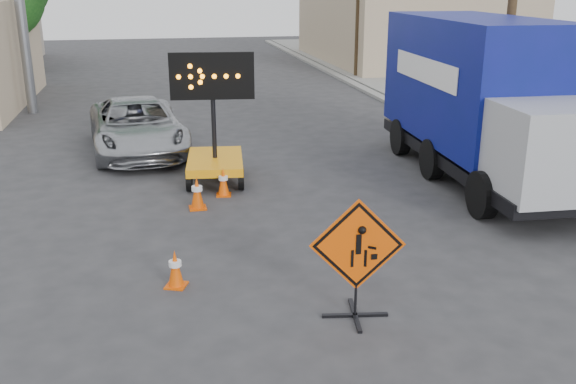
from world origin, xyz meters
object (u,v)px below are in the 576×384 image
object	(u,v)px
arrow_board	(215,153)
pickup_truck	(137,126)
box_truck	(481,108)
construction_sign	(357,256)

from	to	relation	value
arrow_board	pickup_truck	xyz separation A→B (m)	(-1.89, 3.28, 0.05)
arrow_board	box_truck	distance (m)	6.56
box_truck	pickup_truck	bearing A→B (deg)	155.38
arrow_board	pickup_truck	world-z (taller)	arrow_board
construction_sign	pickup_truck	xyz separation A→B (m)	(-3.20, 10.43, -0.21)
arrow_board	box_truck	world-z (taller)	box_truck
construction_sign	box_truck	world-z (taller)	box_truck
arrow_board	construction_sign	bearing A→B (deg)	-73.23
pickup_truck	construction_sign	bearing A→B (deg)	-78.85
pickup_truck	box_truck	distance (m)	9.38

